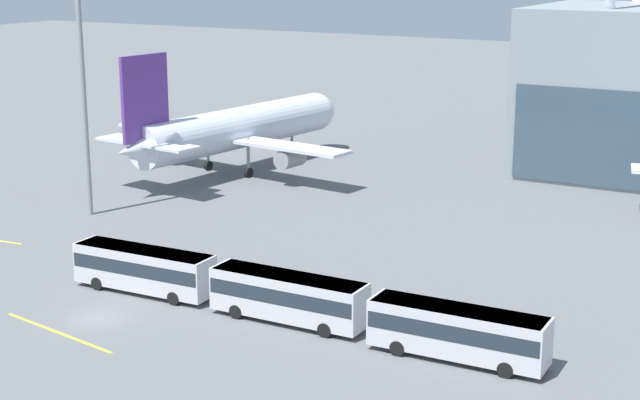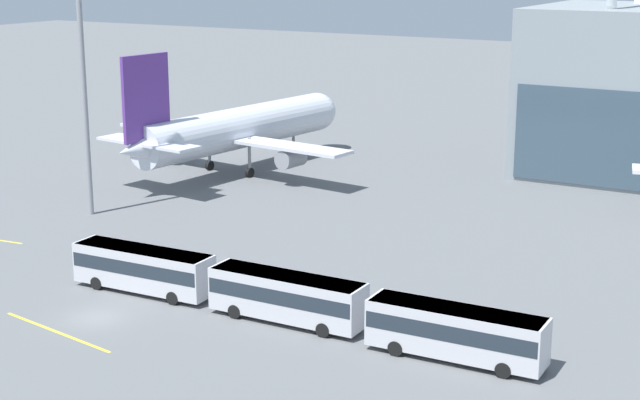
{
  "view_description": "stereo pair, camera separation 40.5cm",
  "coord_description": "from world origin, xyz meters",
  "px_view_note": "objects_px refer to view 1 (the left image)",
  "views": [
    {
      "loc": [
        45.0,
        -47.91,
        24.77
      ],
      "look_at": [
        4.76,
        22.87,
        4.0
      ],
      "focal_mm": 55.0,
      "sensor_mm": 36.0,
      "label": 1
    },
    {
      "loc": [
        45.35,
        -47.71,
        24.77
      ],
      "look_at": [
        4.76,
        22.87,
        4.0
      ],
      "focal_mm": 55.0,
      "sensor_mm": 36.0,
      "label": 2
    }
  ],
  "objects_px": {
    "shuttle_bus_0": "(144,267)",
    "shuttle_bus_1": "(288,295)",
    "airliner_at_gate_near": "(232,129)",
    "floodlight_mast": "(80,41)",
    "shuttle_bus_2": "(458,330)"
  },
  "relations": [
    {
      "from": "airliner_at_gate_near",
      "to": "floodlight_mast",
      "type": "distance_m",
      "value": 24.89
    },
    {
      "from": "shuttle_bus_0",
      "to": "floodlight_mast",
      "type": "bearing_deg",
      "value": 139.77
    },
    {
      "from": "shuttle_bus_2",
      "to": "floodlight_mast",
      "type": "height_order",
      "value": "floodlight_mast"
    },
    {
      "from": "airliner_at_gate_near",
      "to": "shuttle_bus_0",
      "type": "xyz_separation_m",
      "value": [
        17.49,
        -36.87,
        -3.09
      ]
    },
    {
      "from": "airliner_at_gate_near",
      "to": "shuttle_bus_1",
      "type": "bearing_deg",
      "value": -133.79
    },
    {
      "from": "airliner_at_gate_near",
      "to": "shuttle_bus_1",
      "type": "xyz_separation_m",
      "value": [
        29.95,
        -36.7,
        -3.09
      ]
    },
    {
      "from": "shuttle_bus_0",
      "to": "shuttle_bus_2",
      "type": "bearing_deg",
      "value": -2.28
    },
    {
      "from": "shuttle_bus_0",
      "to": "floodlight_mast",
      "type": "height_order",
      "value": "floodlight_mast"
    },
    {
      "from": "shuttle_bus_1",
      "to": "floodlight_mast",
      "type": "relative_size",
      "value": 0.42
    },
    {
      "from": "airliner_at_gate_near",
      "to": "floodlight_mast",
      "type": "height_order",
      "value": "floodlight_mast"
    },
    {
      "from": "airliner_at_gate_near",
      "to": "floodlight_mast",
      "type": "bearing_deg",
      "value": -176.94
    },
    {
      "from": "shuttle_bus_0",
      "to": "airliner_at_gate_near",
      "type": "bearing_deg",
      "value": 113.25
    },
    {
      "from": "shuttle_bus_0",
      "to": "shuttle_bus_1",
      "type": "xyz_separation_m",
      "value": [
        12.46,
        0.17,
        0.0
      ]
    },
    {
      "from": "shuttle_bus_2",
      "to": "floodlight_mast",
      "type": "relative_size",
      "value": 0.42
    },
    {
      "from": "shuttle_bus_2",
      "to": "shuttle_bus_0",
      "type": "bearing_deg",
      "value": 178.12
    }
  ]
}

